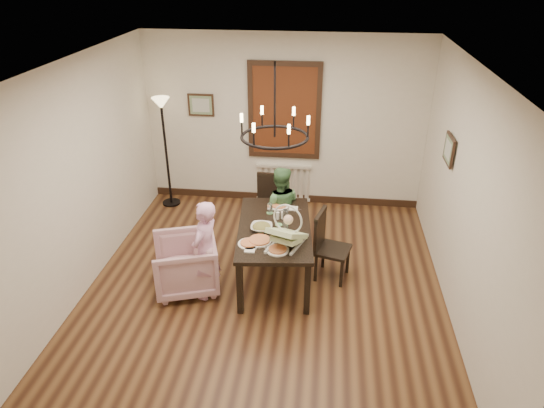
% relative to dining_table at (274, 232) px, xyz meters
% --- Properties ---
extents(room_shell, '(4.51, 5.00, 2.81)m').
position_rel_dining_table_xyz_m(room_shell, '(-0.09, 0.09, 0.73)').
color(room_shell, brown).
rests_on(room_shell, ground).
extents(dining_table, '(1.07, 1.70, 0.76)m').
position_rel_dining_table_xyz_m(dining_table, '(0.00, 0.00, 0.00)').
color(dining_table, black).
rests_on(dining_table, room_shell).
extents(chair_far, '(0.45, 0.45, 0.96)m').
position_rel_dining_table_xyz_m(chair_far, '(-0.20, 1.02, -0.19)').
color(chair_far, black).
rests_on(chair_far, room_shell).
extents(chair_right, '(0.51, 0.51, 0.94)m').
position_rel_dining_table_xyz_m(chair_right, '(0.75, 0.07, -0.20)').
color(chair_right, black).
rests_on(chair_right, room_shell).
extents(armchair, '(0.98, 0.97, 0.71)m').
position_rel_dining_table_xyz_m(armchair, '(-1.08, -0.38, -0.31)').
color(armchair, '#CE9EA0').
rests_on(armchair, room_shell).
extents(elderly_woman, '(0.35, 0.45, 1.07)m').
position_rel_dining_table_xyz_m(elderly_woman, '(-0.78, -0.48, -0.13)').
color(elderly_woman, '#E5A1CA').
rests_on(elderly_woman, room_shell).
extents(seated_man, '(0.54, 0.43, 1.03)m').
position_rel_dining_table_xyz_m(seated_man, '(-0.01, 0.74, -0.15)').
color(seated_man, '#4C7D4A').
rests_on(seated_man, room_shell).
extents(baby_bouncer, '(0.56, 0.64, 0.35)m').
position_rel_dining_table_xyz_m(baby_bouncer, '(0.20, -0.41, 0.26)').
color(baby_bouncer, '#BCCE8E').
rests_on(baby_bouncer, dining_table).
extents(salad_bowl, '(0.32, 0.32, 0.08)m').
position_rel_dining_table_xyz_m(salad_bowl, '(-0.15, -0.10, 0.12)').
color(salad_bowl, white).
rests_on(salad_bowl, dining_table).
extents(pizza_platter, '(0.29, 0.29, 0.04)m').
position_rel_dining_table_xyz_m(pizza_platter, '(-0.14, -0.38, 0.11)').
color(pizza_platter, tan).
rests_on(pizza_platter, dining_table).
extents(drinking_glass, '(0.06, 0.06, 0.13)m').
position_rel_dining_table_xyz_m(drinking_glass, '(0.15, -0.09, 0.15)').
color(drinking_glass, silver).
rests_on(drinking_glass, dining_table).
extents(window_blinds, '(1.00, 0.03, 1.40)m').
position_rel_dining_table_xyz_m(window_blinds, '(-0.09, 2.18, 0.93)').
color(window_blinds, '#572A11').
rests_on(window_blinds, room_shell).
extents(radiator, '(0.92, 0.12, 0.62)m').
position_rel_dining_table_xyz_m(radiator, '(-0.09, 2.20, -0.32)').
color(radiator, silver).
rests_on(radiator, room_shell).
extents(picture_back, '(0.42, 0.03, 0.36)m').
position_rel_dining_table_xyz_m(picture_back, '(-1.44, 2.19, 0.98)').
color(picture_back, black).
rests_on(picture_back, room_shell).
extents(picture_right, '(0.03, 0.42, 0.36)m').
position_rel_dining_table_xyz_m(picture_right, '(2.12, 0.62, 0.98)').
color(picture_right, black).
rests_on(picture_right, room_shell).
extents(floor_lamp, '(0.30, 0.30, 1.80)m').
position_rel_dining_table_xyz_m(floor_lamp, '(-1.99, 1.87, 0.23)').
color(floor_lamp, black).
rests_on(floor_lamp, room_shell).
extents(chandelier, '(0.80, 0.80, 0.04)m').
position_rel_dining_table_xyz_m(chandelier, '(-0.00, 0.00, 1.28)').
color(chandelier, black).
rests_on(chandelier, room_shell).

